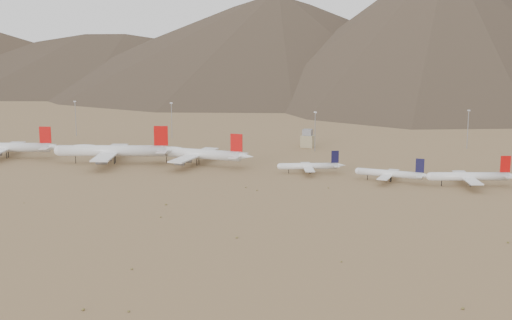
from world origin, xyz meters
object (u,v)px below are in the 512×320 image
(narrowbody_b, at_px, (392,174))
(widebody_centre, at_px, (113,151))
(widebody_east, at_px, (196,154))
(control_tower, at_px, (308,139))
(widebody_west, at_px, (6,147))
(narrowbody_a, at_px, (310,166))

(narrowbody_b, bearing_deg, widebody_centre, -174.70)
(widebody_east, distance_m, control_tower, 92.57)
(narrowbody_b, relative_size, control_tower, 3.34)
(widebody_east, bearing_deg, widebody_centre, -164.99)
(widebody_west, bearing_deg, control_tower, 14.78)
(narrowbody_b, height_order, control_tower, narrowbody_b)
(widebody_centre, bearing_deg, narrowbody_a, -12.82)
(widebody_west, bearing_deg, narrowbody_b, -14.11)
(widebody_west, distance_m, control_tower, 191.00)
(widebody_west, distance_m, widebody_east, 120.24)
(widebody_east, relative_size, narrowbody_a, 1.83)
(widebody_centre, height_order, control_tower, widebody_centre)
(widebody_east, bearing_deg, control_tower, 62.73)
(widebody_west, relative_size, narrowbody_b, 1.61)
(widebody_centre, relative_size, control_tower, 6.08)
(widebody_centre, height_order, narrowbody_a, widebody_centre)
(widebody_east, height_order, narrowbody_b, widebody_east)
(widebody_centre, bearing_deg, narrowbody_b, -16.86)
(widebody_west, relative_size, control_tower, 5.37)
(widebody_west, distance_m, narrowbody_b, 232.67)
(narrowbody_a, height_order, narrowbody_b, narrowbody_b)
(widebody_east, xyz_separation_m, narrowbody_a, (68.21, -3.33, -2.73))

